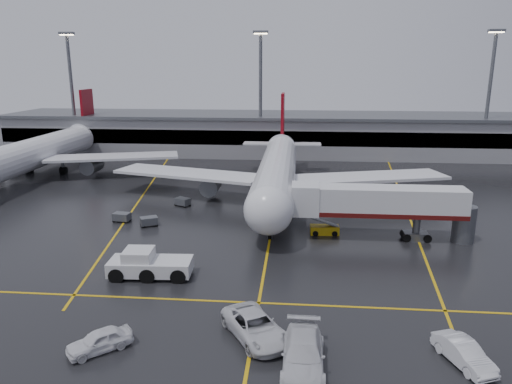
{
  "coord_description": "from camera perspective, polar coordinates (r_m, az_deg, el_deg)",
  "views": [
    {
      "loc": [
        2.88,
        -56.76,
        18.44
      ],
      "look_at": [
        -2.0,
        -2.0,
        4.0
      ],
      "focal_mm": 33.39,
      "sensor_mm": 36.0,
      "label": 1
    }
  ],
  "objects": [
    {
      "name": "baggage_cart_c",
      "position": [
        65.95,
        -8.79,
        -1.13
      ],
      "size": [
        2.38,
        2.1,
        1.12
      ],
      "color": "#595B60",
      "rests_on": "ground"
    },
    {
      "name": "baggage_cart_b",
      "position": [
        60.9,
        -15.78,
        -2.86
      ],
      "size": [
        2.16,
        1.56,
        1.12
      ],
      "color": "#595B60",
      "rests_on": "ground"
    },
    {
      "name": "terminal",
      "position": [
        105.68,
        3.51,
        7.01
      ],
      "size": [
        122.0,
        19.0,
        8.6
      ],
      "color": "gray",
      "rests_on": "ground"
    },
    {
      "name": "apron_line_left",
      "position": [
        72.94,
        -13.37,
        -0.33
      ],
      "size": [
        9.99,
        69.35,
        0.02
      ],
      "primitive_type": "cube",
      "rotation": [
        0.0,
        0.0,
        0.14
      ],
      "color": "gold",
      "rests_on": "ground"
    },
    {
      "name": "second_airliner",
      "position": [
        91.5,
        -24.44,
        4.45
      ],
      "size": [
        48.8,
        45.6,
        14.1
      ],
      "color": "silver",
      "rests_on": "ground"
    },
    {
      "name": "baggage_cart_a",
      "position": [
        58.44,
        -12.7,
        -3.4
      ],
      "size": [
        2.38,
        2.08,
        1.12
      ],
      "color": "#595B60",
      "rests_on": "ground"
    },
    {
      "name": "service_van_d",
      "position": [
        34.93,
        -18.24,
        -16.55
      ],
      "size": [
        4.43,
        4.12,
        1.47
      ],
      "primitive_type": "imported",
      "rotation": [
        0.0,
        0.0,
        -0.87
      ],
      "color": "white",
      "rests_on": "ground"
    },
    {
      "name": "jet_bridge",
      "position": [
        53.55,
        14.56,
        -1.49
      ],
      "size": [
        19.9,
        3.4,
        6.05
      ],
      "color": "silver",
      "rests_on": "ground"
    },
    {
      "name": "apron_line_centre",
      "position": [
        59.75,
        2.08,
        -3.26
      ],
      "size": [
        0.25,
        90.0,
        0.02
      ],
      "primitive_type": "cube",
      "color": "gold",
      "rests_on": "ground"
    },
    {
      "name": "service_van_a",
      "position": [
        34.55,
        -0.09,
        -15.82
      ],
      "size": [
        5.84,
        6.97,
        1.77
      ],
      "primitive_type": "imported",
      "rotation": [
        0.0,
        0.0,
        0.55
      ],
      "color": "silver",
      "rests_on": "ground"
    },
    {
      "name": "belt_loader",
      "position": [
        54.93,
        8.22,
        -4.5
      ],
      "size": [
        3.29,
        1.65,
        2.04
      ],
      "color": "gold",
      "rests_on": "ground"
    },
    {
      "name": "service_van_b",
      "position": [
        31.73,
        5.66,
        -18.78
      ],
      "size": [
        2.8,
        6.69,
        1.93
      ],
      "primitive_type": "imported",
      "rotation": [
        0.0,
        0.0,
        -0.02
      ],
      "color": "silver",
      "rests_on": "ground"
    },
    {
      "name": "ground",
      "position": [
        59.75,
        2.08,
        -3.27
      ],
      "size": [
        220.0,
        220.0,
        0.0
      ],
      "primitive_type": "plane",
      "color": "black",
      "rests_on": "ground"
    },
    {
      "name": "light_mast_left",
      "position": [
        109.82,
        -21.22,
        11.68
      ],
      "size": [
        3.0,
        1.2,
        25.45
      ],
      "color": "#595B60",
      "rests_on": "ground"
    },
    {
      "name": "main_airliner",
      "position": [
        68.02,
        2.56,
        2.63
      ],
      "size": [
        48.8,
        45.6,
        14.1
      ],
      "color": "silver",
      "rests_on": "ground"
    },
    {
      "name": "light_mast_right",
      "position": [
        105.58,
        26.2,
        11.1
      ],
      "size": [
        3.0,
        1.2,
        25.45
      ],
      "color": "#595B60",
      "rests_on": "ground"
    },
    {
      "name": "apron_line_right",
      "position": [
        70.89,
        17.22,
        -1.03
      ],
      "size": [
        7.57,
        69.64,
        0.02
      ],
      "primitive_type": "cube",
      "rotation": [
        0.0,
        0.0,
        -0.1
      ],
      "color": "gold",
      "rests_on": "ground"
    },
    {
      "name": "light_mast_mid",
      "position": [
        99.15,
        0.54,
        12.43
      ],
      "size": [
        3.0,
        1.2,
        25.45
      ],
      "color": "#595B60",
      "rests_on": "ground"
    },
    {
      "name": "service_van_c",
      "position": [
        34.69,
        23.62,
        -17.26
      ],
      "size": [
        3.22,
        4.96,
        1.54
      ],
      "primitive_type": "imported",
      "rotation": [
        0.0,
        0.0,
        0.37
      ],
      "color": "silver",
      "rests_on": "ground"
    },
    {
      "name": "pushback_tractor",
      "position": [
        44.73,
        -12.77,
        -8.54
      ],
      "size": [
        7.56,
        3.54,
        2.65
      ],
      "color": "silver",
      "rests_on": "ground"
    },
    {
      "name": "apron_line_stop",
      "position": [
        39.45,
        0.32,
        -13.14
      ],
      "size": [
        60.0,
        0.25,
        0.02
      ],
      "primitive_type": "cube",
      "color": "gold",
      "rests_on": "ground"
    }
  ]
}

